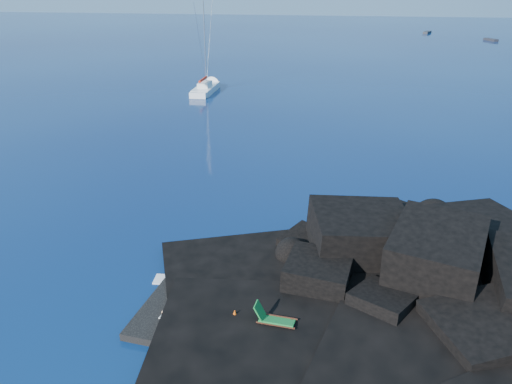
% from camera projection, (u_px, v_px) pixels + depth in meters
% --- Properties ---
extents(ground, '(400.00, 400.00, 0.00)m').
position_uv_depth(ground, '(139.00, 312.00, 23.01)').
color(ground, '#04113F').
rests_on(ground, ground).
extents(headland, '(24.00, 24.00, 3.60)m').
position_uv_depth(headland, '(422.00, 302.00, 23.73)').
color(headland, black).
rests_on(headland, ground).
extents(beach, '(9.08, 6.86, 0.70)m').
position_uv_depth(beach, '(237.00, 315.00, 22.77)').
color(beach, black).
rests_on(beach, ground).
extents(surf_foam, '(10.00, 8.00, 0.06)m').
position_uv_depth(surf_foam, '(263.00, 265.00, 26.77)').
color(surf_foam, white).
rests_on(surf_foam, ground).
extents(sailboat, '(2.42, 11.10, 11.62)m').
position_uv_depth(sailboat, '(206.00, 92.00, 67.32)').
color(sailboat, white).
rests_on(sailboat, ground).
extents(deck_chair, '(1.79, 0.91, 1.19)m').
position_uv_depth(deck_chair, '(277.00, 316.00, 21.19)').
color(deck_chair, '#19712F').
rests_on(deck_chair, beach).
extents(towel, '(1.99, 1.24, 0.05)m').
position_uv_depth(towel, '(182.00, 317.00, 22.03)').
color(towel, silver).
rests_on(towel, beach).
extents(sunbather, '(1.80, 0.80, 0.24)m').
position_uv_depth(sunbather, '(181.00, 315.00, 21.98)').
color(sunbather, tan).
rests_on(sunbather, towel).
extents(marker_cone, '(0.35, 0.35, 0.51)m').
position_uv_depth(marker_cone, '(235.00, 315.00, 21.85)').
color(marker_cone, '#E7540C').
rests_on(marker_cone, beach).
extents(distant_boat_a, '(2.77, 4.26, 0.55)m').
position_uv_depth(distant_boat_a, '(427.00, 33.00, 138.90)').
color(distant_boat_a, '#25262A').
rests_on(distant_boat_a, ground).
extents(distant_boat_b, '(2.81, 4.20, 0.54)m').
position_uv_depth(distant_boat_b, '(491.00, 41.00, 122.29)').
color(distant_boat_b, '#252429').
rests_on(distant_boat_b, ground).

